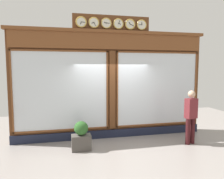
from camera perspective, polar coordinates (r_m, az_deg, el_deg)
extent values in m
plane|color=gray|center=(5.03, 7.60, -22.42)|extent=(14.00, 14.00, 0.00)
cube|color=#5B3319|center=(7.30, -0.26, 0.90)|extent=(6.51, 0.30, 3.51)
cube|color=#191E33|center=(7.45, 0.03, -11.69)|extent=(6.51, 0.08, 0.28)
cube|color=brown|center=(7.14, 0.07, 12.80)|extent=(6.38, 0.08, 0.52)
cube|color=brown|center=(7.21, 0.04, 15.24)|extent=(6.64, 0.20, 0.10)
cube|color=silver|center=(7.69, 12.14, 0.18)|extent=(2.91, 0.02, 2.49)
cube|color=brown|center=(7.65, 12.41, 9.67)|extent=(3.01, 0.04, 0.05)
cube|color=brown|center=(7.89, 12.01, -9.05)|extent=(3.01, 0.04, 0.05)
cube|color=brown|center=(8.40, 21.39, 0.37)|extent=(0.05, 0.04, 2.59)
cube|color=brown|center=(7.17, 1.43, -0.08)|extent=(0.05, 0.04, 2.59)
cube|color=silver|center=(6.98, -13.34, -0.40)|extent=(2.91, 0.02, 2.49)
cube|color=brown|center=(6.94, -13.58, 10.06)|extent=(3.01, 0.04, 0.05)
cube|color=brown|center=(7.20, -13.10, -10.51)|extent=(3.01, 0.04, 0.05)
cube|color=brown|center=(7.13, -25.30, -0.67)|extent=(0.05, 0.04, 2.59)
cube|color=brown|center=(7.10, -1.32, -0.15)|extent=(0.05, 0.04, 2.59)
cube|color=#5B3319|center=(7.14, 0.05, -0.11)|extent=(0.20, 0.10, 2.59)
cube|color=#5B3319|center=(7.29, -0.04, 17.16)|extent=(2.56, 0.06, 0.55)
cylinder|color=silver|center=(7.50, 7.96, 16.79)|extent=(0.28, 0.02, 0.28)
torus|color=gold|center=(7.50, 7.97, 16.79)|extent=(0.34, 0.03, 0.34)
cube|color=black|center=(7.49, 8.00, 17.10)|extent=(0.02, 0.01, 0.08)
cube|color=black|center=(7.47, 7.55, 16.81)|extent=(0.12, 0.01, 0.02)
sphere|color=black|center=(7.48, 8.01, 16.81)|extent=(0.02, 0.02, 0.02)
cylinder|color=silver|center=(7.37, 4.90, 17.02)|extent=(0.28, 0.02, 0.28)
torus|color=gold|center=(7.37, 4.91, 17.02)|extent=(0.35, 0.04, 0.35)
cube|color=black|center=(7.36, 4.75, 17.28)|extent=(0.06, 0.01, 0.07)
cube|color=black|center=(7.37, 5.36, 16.83)|extent=(0.12, 0.01, 0.06)
sphere|color=black|center=(7.36, 4.94, 17.04)|extent=(0.02, 0.02, 0.02)
cylinder|color=silver|center=(7.26, 1.73, 17.21)|extent=(0.28, 0.02, 0.28)
torus|color=gold|center=(7.26, 1.74, 17.21)|extent=(0.34, 0.03, 0.34)
cube|color=black|center=(7.26, 2.07, 17.16)|extent=(0.08, 0.01, 0.03)
cube|color=black|center=(7.27, 1.98, 17.64)|extent=(0.06, 0.01, 0.11)
sphere|color=black|center=(7.25, 1.77, 17.23)|extent=(0.02, 0.02, 0.02)
cylinder|color=silver|center=(7.18, -1.53, 17.35)|extent=(0.28, 0.02, 0.28)
torus|color=gold|center=(7.17, -1.53, 17.35)|extent=(0.34, 0.03, 0.34)
cube|color=black|center=(7.16, -1.82, 17.46)|extent=(0.08, 0.01, 0.04)
cube|color=black|center=(7.17, -1.01, 17.35)|extent=(0.12, 0.01, 0.01)
sphere|color=black|center=(7.16, -1.50, 17.38)|extent=(0.02, 0.02, 0.02)
cylinder|color=silver|center=(7.11, -4.87, 17.44)|extent=(0.28, 0.02, 0.28)
torus|color=gold|center=(7.11, -4.86, 17.44)|extent=(0.35, 0.04, 0.35)
cube|color=black|center=(7.09, -5.15, 17.36)|extent=(0.08, 0.01, 0.04)
cube|color=black|center=(7.09, -4.60, 17.04)|extent=(0.07, 0.01, 0.11)
sphere|color=black|center=(7.09, -4.85, 17.47)|extent=(0.02, 0.02, 0.02)
cylinder|color=silver|center=(7.07, -8.26, 17.47)|extent=(0.28, 0.02, 0.28)
torus|color=gold|center=(7.06, -8.25, 17.48)|extent=(0.35, 0.04, 0.35)
cube|color=black|center=(7.04, -8.36, 17.21)|extent=(0.04, 0.01, 0.08)
cube|color=black|center=(7.06, -7.74, 17.45)|extent=(0.12, 0.01, 0.02)
sphere|color=black|center=(7.05, -8.25, 17.50)|extent=(0.02, 0.02, 0.02)
cylinder|color=#3A1316|center=(7.15, 19.66, -10.53)|extent=(0.14, 0.14, 0.82)
cylinder|color=#3A1316|center=(7.29, 20.76, -10.25)|extent=(0.14, 0.14, 0.82)
cube|color=maroon|center=(7.06, 20.42, -4.76)|extent=(0.40, 0.30, 0.62)
sphere|color=tan|center=(6.99, 20.55, -1.13)|extent=(0.22, 0.22, 0.22)
cube|color=#4C4742|center=(6.43, -8.22, -13.86)|extent=(0.56, 0.36, 0.44)
sphere|color=#285623|center=(6.30, -8.27, -10.21)|extent=(0.41, 0.41, 0.41)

